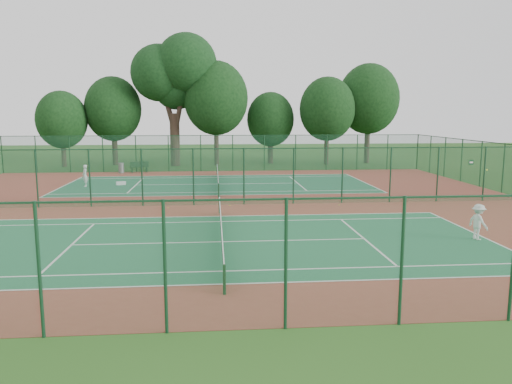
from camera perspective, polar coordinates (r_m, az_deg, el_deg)
ground at (r=30.79m, az=-4.24°, el=-1.48°), size 120.00×120.00×0.00m
red_pad at (r=30.78m, az=-4.24°, el=-1.47°), size 40.00×36.00×0.01m
court_near at (r=21.99m, az=-3.98°, el=-5.71°), size 23.77×10.97×0.01m
court_far at (r=39.67m, az=-4.38°, el=0.91°), size 23.77×10.97×0.01m
fence_north at (r=48.42m, az=-4.50°, el=4.46°), size 40.00×0.09×3.50m
fence_south at (r=12.86m, az=-3.45°, el=-8.38°), size 40.00×0.09×3.50m
fence_divider at (r=30.51m, az=-4.28°, el=1.77°), size 40.00×0.09×3.50m
tennis_net_near at (r=21.87m, az=-4.00°, el=-4.37°), size 0.10×12.90×0.97m
tennis_net_far at (r=39.60m, az=-4.39°, el=1.67°), size 0.10×12.90×0.97m
player_near at (r=24.25m, az=24.06°, el=-3.14°), size 0.86×1.16×1.60m
player_far at (r=40.29m, az=-18.96°, el=1.78°), size 0.54×0.69×1.67m
trash_bin at (r=48.45m, az=-15.15°, el=2.67°), size 0.61×0.61×0.97m
bench at (r=48.48m, az=-13.19°, el=2.82°), size 1.79×0.91×1.06m
kit_bag at (r=40.46m, az=-15.17°, el=0.97°), size 0.78×0.50×0.27m
stray_ball_a at (r=30.31m, az=-3.02°, el=-1.54°), size 0.07×0.07×0.07m
stray_ball_b at (r=30.88m, az=9.48°, el=-1.46°), size 0.07×0.07×0.07m
stray_ball_c at (r=30.01m, az=-10.02°, el=-1.78°), size 0.07×0.07×0.07m
big_tree at (r=54.23m, az=-9.31°, el=13.34°), size 8.99×6.58×13.81m
evergreen_row at (r=54.81m, az=-4.00°, el=3.15°), size 39.00×5.00×12.00m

